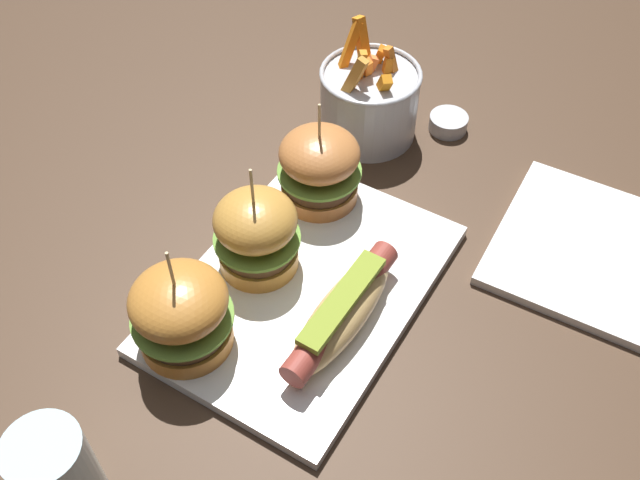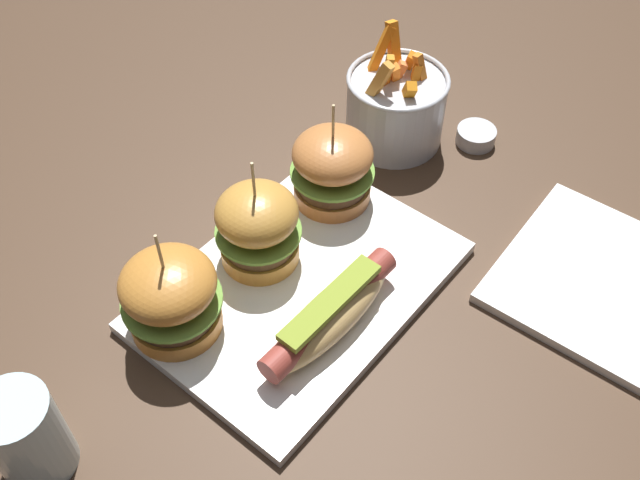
% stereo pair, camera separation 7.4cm
% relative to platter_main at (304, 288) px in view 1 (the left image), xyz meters
% --- Properties ---
extents(ground_plane, '(3.00, 3.00, 0.00)m').
position_rel_platter_main_xyz_m(ground_plane, '(0.00, 0.00, -0.01)').
color(ground_plane, '#422D1E').
extents(platter_main, '(0.34, 0.24, 0.01)m').
position_rel_platter_main_xyz_m(platter_main, '(0.00, 0.00, 0.00)').
color(platter_main, white).
rests_on(platter_main, ground).
extents(hot_dog, '(0.19, 0.05, 0.05)m').
position_rel_platter_main_xyz_m(hot_dog, '(-0.03, -0.06, 0.03)').
color(hot_dog, tan).
rests_on(hot_dog, platter_main).
extents(slider_left, '(0.10, 0.10, 0.14)m').
position_rel_platter_main_xyz_m(slider_left, '(-0.12, 0.06, 0.06)').
color(slider_left, '#BB772F').
rests_on(slider_left, platter_main).
extents(slider_center, '(0.10, 0.10, 0.14)m').
position_rel_platter_main_xyz_m(slider_center, '(0.00, 0.06, 0.06)').
color(slider_center, '#C18738').
rests_on(slider_center, platter_main).
extents(slider_right, '(0.10, 0.10, 0.14)m').
position_rel_platter_main_xyz_m(slider_right, '(0.13, 0.06, 0.06)').
color(slider_right, '#BB723A').
rests_on(slider_right, platter_main).
extents(fries_bucket, '(0.13, 0.13, 0.15)m').
position_rel_platter_main_xyz_m(fries_bucket, '(0.27, 0.07, 0.04)').
color(fries_bucket, '#B7BABF').
rests_on(fries_bucket, ground).
extents(sauce_ramekin, '(0.05, 0.05, 0.02)m').
position_rel_platter_main_xyz_m(sauce_ramekin, '(0.34, -0.02, 0.00)').
color(sauce_ramekin, '#B7BABF').
rests_on(sauce_ramekin, ground).
extents(side_plate, '(0.22, 0.22, 0.01)m').
position_rel_platter_main_xyz_m(side_plate, '(0.22, -0.26, -0.00)').
color(side_plate, white).
rests_on(side_plate, ground).
extents(water_glass, '(0.07, 0.07, 0.10)m').
position_rel_platter_main_xyz_m(water_glass, '(-0.31, 0.06, 0.04)').
color(water_glass, silver).
rests_on(water_glass, ground).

